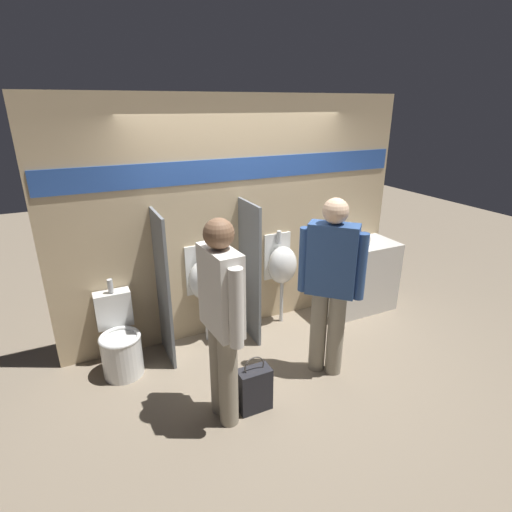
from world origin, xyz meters
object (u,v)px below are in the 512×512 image
Objects in this scene: urinal_far at (282,265)px; toilet at (120,343)px; cell_phone at (348,249)px; person_with_lanyard at (222,316)px; person_in_vest at (331,282)px; sink_basin at (355,239)px; urinal_near_counter at (205,279)px; shopping_bag at (254,389)px.

toilet is at bearing -174.90° from urinal_far.
cell_phone is 2.26m from person_with_lanyard.
person_in_vest is (-0.86, -0.83, 0.08)m from cell_phone.
urinal_near_counter reaches higher than sink_basin.
sink_basin is 3.06m from toilet.
toilet is 2.20m from person_in_vest.
shopping_bag is (0.27, -0.04, -0.79)m from person_with_lanyard.
sink_basin is 0.69× the size of shopping_bag.
cell_phone is 1.20m from person_in_vest.
urinal_far is at bearing -48.87° from person_in_vest.
urinal_near_counter is 0.98m from urinal_far.
toilet is (-1.96, -0.18, -0.45)m from urinal_far.
shopping_bag is at bearing 57.49° from person_in_vest.
sink_basin is 1.05m from urinal_far.
cell_phone is 0.08× the size of person_with_lanyard.
sink_basin is 0.40× the size of toilet.
person_with_lanyard reaches higher than cell_phone.
sink_basin is 2.02m from urinal_near_counter.
person_in_vest reaches higher than sink_basin.
person_with_lanyard is (0.72, -1.06, 0.68)m from toilet.
urinal_far reaches higher than shopping_bag.
urinal_near_counter is (-2.01, 0.08, -0.20)m from sink_basin.
sink_basin is 0.21× the size of person_with_lanyard.
urinal_far is at bearing -49.52° from person_with_lanyard.
shopping_bag is (-1.76, -1.03, -0.71)m from cell_phone.
sink_basin reaches higher than cell_phone.
person_with_lanyard is (-2.27, -1.15, 0.03)m from sink_basin.
urinal_near_counter is 1.39m from shopping_bag.
toilet is at bearing -178.22° from sink_basin.
urinal_far is 2.02m from toilet.
sink_basin is at bearing 30.77° from shopping_bag.
sink_basin is 1.48m from person_in_vest.
sink_basin is 2.55m from person_with_lanyard.
toilet is at bearing 178.48° from cell_phone.
person_with_lanyard is at bearing -56.01° from toilet.
person_in_vest is 3.30× the size of shopping_bag.
urinal_far is (-0.78, 0.25, -0.15)m from cell_phone.
cell_phone is 0.12× the size of urinal_far.
urinal_far is at bearing 5.10° from toilet.
urinal_near_counter is (-1.77, 0.25, -0.15)m from cell_phone.
sink_basin is at bearing -67.32° from person_with_lanyard.
toilet is at bearing 29.74° from person_with_lanyard.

